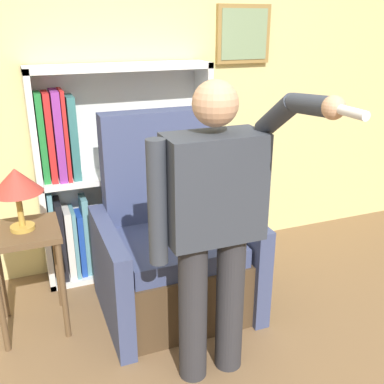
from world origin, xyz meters
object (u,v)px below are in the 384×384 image
at_px(bookcase, 104,179).
at_px(person_standing, 214,220).
at_px(side_table, 26,251).
at_px(table_lamp, 16,183).
at_px(armchair, 172,251).

bearing_deg(bookcase, person_standing, -76.84).
height_order(person_standing, side_table, person_standing).
bearing_deg(table_lamp, person_standing, -40.81).
relative_size(bookcase, armchair, 1.21).
bearing_deg(armchair, table_lamp, 175.49).
bearing_deg(person_standing, armchair, 88.82).
height_order(armchair, table_lamp, armchair).
bearing_deg(bookcase, table_lamp, -138.29).
bearing_deg(person_standing, side_table, 139.19).
height_order(bookcase, armchair, bookcase).
distance_m(person_standing, table_lamp, 1.16).
xyz_separation_m(bookcase, person_standing, (0.30, -1.28, 0.17)).
bearing_deg(armchair, bookcase, 118.01).
height_order(armchair, person_standing, person_standing).
xyz_separation_m(person_standing, table_lamp, (-0.88, 0.76, 0.05)).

